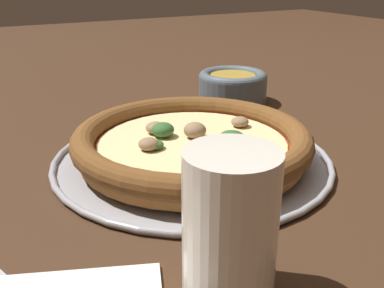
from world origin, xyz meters
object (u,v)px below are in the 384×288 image
object	(u,v)px
pizza	(192,142)
drinking_cup	(230,227)
pizza_tray	(192,159)
bowl_near	(233,86)

from	to	relation	value
pizza	drinking_cup	bearing A→B (deg)	-111.91
pizza_tray	pizza	size ratio (longest dim) A/B	1.17
pizza_tray	pizza	distance (m)	0.02
bowl_near	drinking_cup	world-z (taller)	drinking_cup
pizza_tray	drinking_cup	size ratio (longest dim) A/B	2.96
pizza	bowl_near	size ratio (longest dim) A/B	2.44
pizza_tray	pizza	bearing A→B (deg)	84.08
pizza	drinking_cup	xyz separation A→B (m)	(-0.09, -0.23, 0.03)
pizza	bowl_near	xyz separation A→B (m)	(0.19, 0.20, 0.00)
pizza	pizza_tray	bearing A→B (deg)	-95.92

